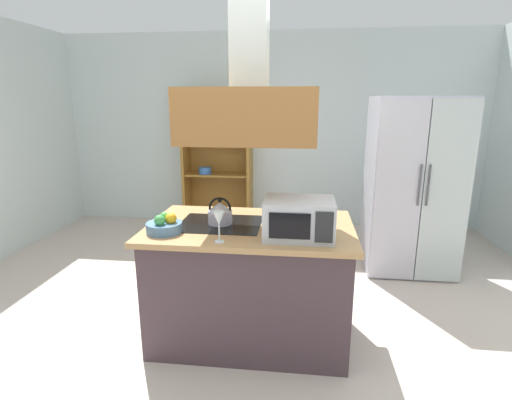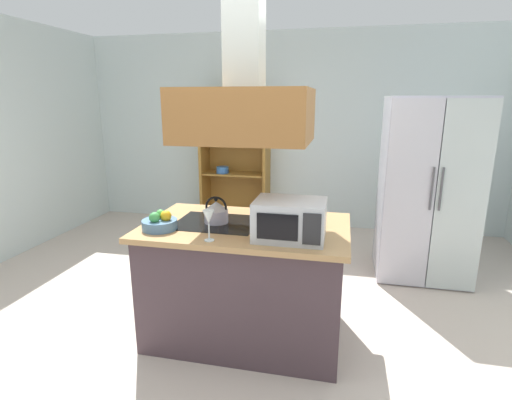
{
  "view_description": "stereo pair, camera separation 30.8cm",
  "coord_description": "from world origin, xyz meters",
  "views": [
    {
      "loc": [
        0.47,
        -2.69,
        1.79
      ],
      "look_at": [
        0.1,
        0.38,
        1.0
      ],
      "focal_mm": 27.59,
      "sensor_mm": 36.0,
      "label": 1
    },
    {
      "loc": [
        0.77,
        -2.64,
        1.79
      ],
      "look_at": [
        0.1,
        0.38,
        1.0
      ],
      "focal_mm": 27.59,
      "sensor_mm": 36.0,
      "label": 2
    }
  ],
  "objects": [
    {
      "name": "cutting_board",
      "position": [
        0.38,
        0.16,
        0.91
      ],
      "size": [
        0.37,
        0.28,
        0.02
      ],
      "primitive_type": "cube",
      "rotation": [
        0.0,
        0.0,
        0.13
      ],
      "color": "white",
      "rests_on": "kitchen_island"
    },
    {
      "name": "dish_cabinet",
      "position": [
        -0.73,
        2.78,
        0.84
      ],
      "size": [
        0.96,
        0.4,
        1.89
      ],
      "color": "olive",
      "rests_on": "ground"
    },
    {
      "name": "range_hood",
      "position": [
        0.1,
        0.03,
        1.79
      ],
      "size": [
        0.9,
        0.7,
        1.19
      ],
      "color": "#976230"
    },
    {
      "name": "refrigerator",
      "position": [
        1.62,
        1.51,
        0.91
      ],
      "size": [
        0.9,
        0.78,
        1.82
      ],
      "color": "#B8B8C9",
      "rests_on": "ground"
    },
    {
      "name": "wall_back",
      "position": [
        0.0,
        3.0,
        1.35
      ],
      "size": [
        6.0,
        0.12,
        2.7
      ],
      "primitive_type": "cube",
      "color": "silver",
      "rests_on": "ground"
    },
    {
      "name": "microwave",
      "position": [
        0.46,
        -0.19,
        1.03
      ],
      "size": [
        0.46,
        0.35,
        0.26
      ],
      "color": "#B7BABF",
      "rests_on": "kitchen_island"
    },
    {
      "name": "kettle",
      "position": [
        -0.12,
        0.03,
        0.98
      ],
      "size": [
        0.18,
        0.18,
        0.2
      ],
      "color": "#B6B0C5",
      "rests_on": "kitchen_island"
    },
    {
      "name": "ground_plane",
      "position": [
        0.0,
        0.0,
        0.0
      ],
      "size": [
        7.8,
        7.8,
        0.0
      ],
      "primitive_type": "plane",
      "color": "beige"
    },
    {
      "name": "fruit_bowl",
      "position": [
        -0.46,
        -0.2,
        0.95
      ],
      "size": [
        0.25,
        0.25,
        0.14
      ],
      "color": "#4C7299",
      "rests_on": "kitchen_island"
    },
    {
      "name": "wine_glass_on_counter",
      "position": [
        -0.05,
        -0.35,
        1.05
      ],
      "size": [
        0.08,
        0.08,
        0.21
      ],
      "color": "silver",
      "rests_on": "kitchen_island"
    },
    {
      "name": "kitchen_island",
      "position": [
        0.1,
        0.03,
        0.45
      ],
      "size": [
        1.5,
        0.94,
        0.9
      ],
      "color": "#443339",
      "rests_on": "ground"
    }
  ]
}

